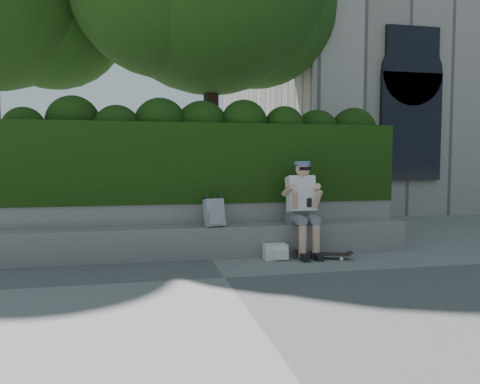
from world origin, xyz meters
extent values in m
plane|color=slate|center=(0.00, 0.00, 0.00)|extent=(80.00, 80.00, 0.00)
cube|color=gray|center=(0.00, 1.25, 0.23)|extent=(6.00, 0.45, 0.45)
cube|color=gray|center=(0.00, 1.73, 0.38)|extent=(6.00, 0.50, 0.75)
cube|color=black|center=(0.00, 1.95, 1.35)|extent=(6.00, 1.00, 1.20)
cylinder|color=black|center=(0.62, 5.13, 1.62)|extent=(0.34, 0.34, 3.24)
cube|color=slate|center=(1.35, 1.20, 0.56)|extent=(0.36, 0.26, 0.22)
cube|color=silver|center=(1.35, 1.13, 0.90)|extent=(0.40, 0.32, 0.55)
sphere|color=tan|center=(1.35, 1.06, 1.26)|extent=(0.21, 0.21, 0.21)
cylinder|color=#536799|center=(1.35, 1.08, 1.35)|extent=(0.23, 0.23, 0.06)
cube|color=black|center=(1.35, 0.78, 0.80)|extent=(0.07, 0.02, 0.13)
cylinder|color=tan|center=(1.25, 0.76, 0.24)|extent=(0.11, 0.11, 0.47)
cylinder|color=tan|center=(1.45, 0.76, 0.24)|extent=(0.11, 0.11, 0.47)
cube|color=black|center=(1.25, 0.70, 0.05)|extent=(0.10, 0.26, 0.10)
cube|color=black|center=(1.45, 0.70, 0.05)|extent=(0.10, 0.26, 0.10)
cube|color=black|center=(1.55, 0.77, 0.07)|extent=(0.75, 0.45, 0.02)
cylinder|color=silver|center=(1.29, 0.79, 0.03)|extent=(0.06, 0.04, 0.05)
cylinder|color=silver|center=(1.34, 0.94, 0.03)|extent=(0.06, 0.04, 0.05)
cylinder|color=silver|center=(1.76, 0.60, 0.03)|extent=(0.06, 0.04, 0.05)
cylinder|color=silver|center=(1.82, 0.74, 0.03)|extent=(0.06, 0.04, 0.05)
cube|color=#BAB9BF|center=(0.06, 1.15, 0.65)|extent=(0.30, 0.20, 0.39)
cube|color=white|center=(0.89, 0.90, 0.11)|extent=(0.33, 0.24, 0.21)
camera|label=1|loc=(-0.97, -5.40, 1.41)|focal=35.00mm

